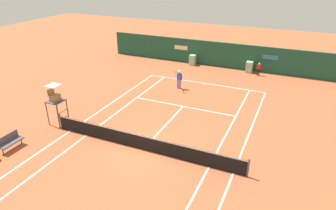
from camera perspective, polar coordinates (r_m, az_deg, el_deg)
name	(u,v)px	position (r m, az deg, el deg)	size (l,w,h in m)	color
ground_plane	(147,145)	(18.20, -3.91, -7.47)	(80.00, 80.00, 0.01)	#B25633
tennis_net	(142,142)	(17.51, -4.84, -6.99)	(12.10, 0.10, 1.07)	#4C4C51
sponsor_back_wall	(221,55)	(31.91, 10.00, 9.23)	(25.00, 1.02, 2.56)	#194C38
umpire_chair	(55,99)	(21.02, -20.51, 1.07)	(1.00, 1.00, 2.75)	#47474C
player_bench	(10,141)	(19.80, -27.66, -6.00)	(0.54, 1.44, 0.88)	#38383D
player_on_baseline	(179,78)	(25.82, 2.07, 5.14)	(0.50, 0.79, 1.82)	blue
ball_kid_right_post	(259,68)	(30.24, 16.75, 6.65)	(0.42, 0.18, 1.27)	black
tennis_ball_near_service_line	(181,128)	(19.79, 2.47, -4.43)	(0.07, 0.07, 0.07)	#CCE033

